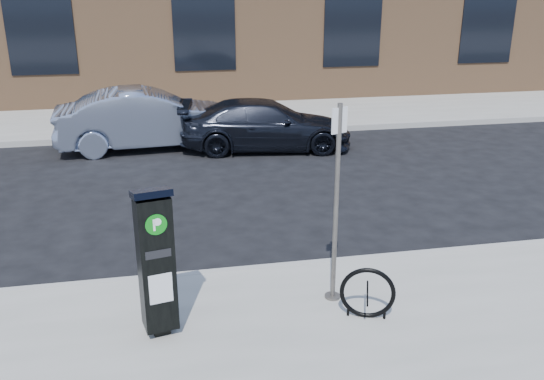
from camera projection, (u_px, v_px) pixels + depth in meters
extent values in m
plane|color=black|center=(282.00, 273.00, 8.27)|extent=(120.00, 120.00, 0.00)
cube|color=gray|center=(202.00, 95.00, 21.18)|extent=(60.00, 12.00, 0.15)
cube|color=#9E9B93|center=(282.00, 269.00, 8.23)|extent=(60.00, 0.12, 0.16)
cube|color=#9E9B93|center=(220.00, 134.00, 15.66)|extent=(60.00, 0.12, 0.16)
cube|color=black|center=(38.00, 16.00, 17.41)|extent=(2.00, 0.06, 3.50)
cube|color=black|center=(204.00, 15.00, 18.33)|extent=(2.00, 0.06, 3.50)
cube|color=black|center=(353.00, 13.00, 19.24)|extent=(2.00, 0.06, 3.50)
cube|color=black|center=(489.00, 12.00, 20.15)|extent=(2.00, 0.06, 3.50)
cube|color=black|center=(161.00, 328.00, 6.61)|extent=(0.22, 0.22, 0.09)
cube|color=black|center=(156.00, 263.00, 6.33)|extent=(0.43, 0.39, 1.57)
cube|color=black|center=(151.00, 193.00, 6.05)|extent=(0.47, 0.43, 0.15)
cylinder|color=#086511|center=(156.00, 225.00, 6.01)|extent=(0.23, 0.06, 0.23)
cube|color=white|center=(156.00, 225.00, 6.01)|extent=(0.08, 0.02, 0.13)
cube|color=silver|center=(161.00, 289.00, 6.26)|extent=(0.25, 0.06, 0.35)
cube|color=black|center=(158.00, 254.00, 6.12)|extent=(0.27, 0.06, 0.09)
cylinder|color=#625E57|center=(332.00, 296.00, 7.35)|extent=(0.20, 0.20, 0.03)
cylinder|color=#625E57|center=(336.00, 206.00, 6.93)|extent=(0.06, 0.06, 2.50)
cube|color=silver|center=(340.00, 120.00, 6.57)|extent=(0.21, 0.11, 0.30)
torus|color=black|center=(367.00, 293.00, 6.81)|extent=(0.64, 0.28, 0.66)
cylinder|color=black|center=(348.00, 311.00, 6.93)|extent=(0.03, 0.03, 0.13)
cylinder|color=black|center=(385.00, 314.00, 6.86)|extent=(0.03, 0.03, 0.13)
imported|color=#828EA6|center=(149.00, 119.00, 14.41)|extent=(4.64, 1.94, 1.49)
imported|color=black|center=(266.00, 125.00, 14.34)|extent=(4.43, 2.24, 1.23)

